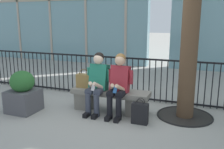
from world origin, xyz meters
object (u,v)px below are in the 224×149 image
handbag_on_bench (84,80)px  stone_bench (110,98)px  shopping_bag (140,113)px  seated_person_with_phone (97,81)px  seated_person_companion (119,83)px  planter (23,93)px

handbag_on_bench → stone_bench: bearing=1.0°
stone_bench → shopping_bag: size_ratio=3.38×
stone_bench → seated_person_with_phone: (-0.23, -0.13, 0.38)m
seated_person_companion → handbag_on_bench: seated_person_companion is taller
stone_bench → handbag_on_bench: handbag_on_bench is taller
stone_bench → seated_person_with_phone: seated_person_with_phone is taller
seated_person_companion → shopping_bag: size_ratio=2.56×
seated_person_companion → planter: bearing=-164.6°
seated_person_with_phone → seated_person_companion: same height
shopping_bag → handbag_on_bench: bearing=163.5°
shopping_bag → planter: planter is taller
shopping_bag → planter: (-2.38, -0.25, 0.20)m
seated_person_with_phone → seated_person_companion: 0.45m
seated_person_with_phone → shopping_bag: size_ratio=2.56×
shopping_bag → seated_person_companion: bearing=151.9°
seated_person_companion → planter: (-1.87, -0.52, -0.26)m
seated_person_with_phone → shopping_bag: (0.96, -0.27, -0.45)m
planter → seated_person_companion: bearing=15.4°
seated_person_with_phone → shopping_bag: seated_person_with_phone is taller
handbag_on_bench → shopping_bag: bearing=-16.5°
seated_person_with_phone → seated_person_companion: (0.45, 0.00, 0.00)m
stone_bench → seated_person_companion: size_ratio=1.32×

